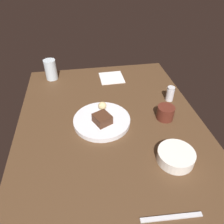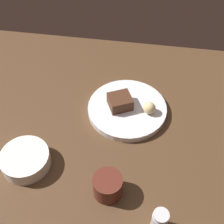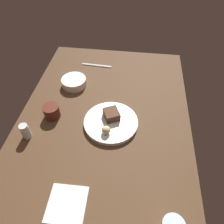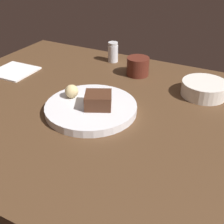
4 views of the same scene
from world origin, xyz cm
name	(u,v)px [view 3 (image 3 of 4)]	position (x,y,z in cm)	size (l,w,h in cm)	color
dining_table	(105,117)	(0.00, 0.00, 1.50)	(120.00, 84.00, 3.00)	#4C331E
dessert_plate	(111,122)	(5.27, 3.87, 4.09)	(25.78, 25.78, 2.18)	silver
chocolate_cake_slice	(111,114)	(2.85, 3.90, 7.19)	(7.12, 6.61, 4.02)	#472819
bread_roll	(106,130)	(12.40, 2.70, 7.12)	(3.89, 3.89, 3.89)	#DBC184
salt_shaker	(25,131)	(17.46, -33.00, 6.81)	(3.97, 3.97, 7.72)	silver
side_bowl	(74,82)	(-20.62, -20.67, 5.23)	(13.85, 13.85, 4.47)	white
coffee_cup	(52,111)	(3.70, -25.53, 6.20)	(7.88, 7.88, 6.39)	#562319
butter_knife	(97,65)	(-40.96, -11.33, 3.25)	(19.00, 1.40, 0.50)	silver
folded_napkin	(67,204)	(44.65, -6.89, 3.30)	(14.18, 13.88, 0.60)	white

